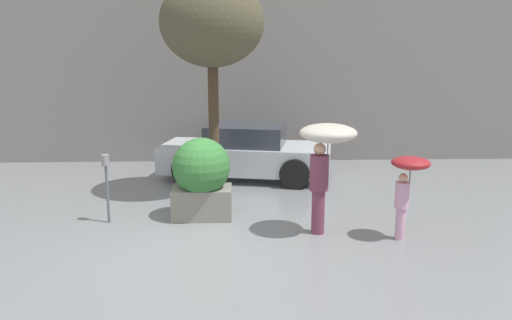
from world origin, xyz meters
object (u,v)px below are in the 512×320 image
Objects in this scene: parking_meter at (106,174)px; person_child at (408,177)px; planter_box at (202,176)px; parked_car_near at (246,153)px; street_tree at (212,24)px; person_adult at (326,148)px.

person_child is at bearing -11.53° from parking_meter.
parking_meter is (-5.14, 1.05, -0.16)m from person_child.
parked_car_near is (0.88, 3.03, -0.18)m from planter_box.
street_tree reaches higher than parking_meter.
parked_car_near is at bearing 73.78° from planter_box.
parked_car_near is at bearing 65.44° from street_tree.
person_child is 5.25m from parking_meter.
parked_car_near is 4.16m from parking_meter.
parking_meter is at bearing -137.74° from street_tree.
parked_car_near is at bearing 51.54° from parking_meter.
parked_car_near is 0.96× the size of street_tree.
street_tree is at bearing 42.26° from parking_meter.
person_adult reaches higher than parking_meter.
person_child is 1.11× the size of parking_meter.
planter_box is 3.16m from parked_car_near.
street_tree is (-0.71, -1.55, 3.00)m from parked_car_near.
person_child is (3.44, -1.27, 0.27)m from planter_box.
planter_box is at bearing 174.82° from parked_car_near.
planter_box reaches higher than person_child.
parked_car_near is (-2.56, 4.30, -0.46)m from person_child.
planter_box reaches higher than parked_car_near.
parking_meter is (-3.84, 0.75, -0.59)m from person_adult.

